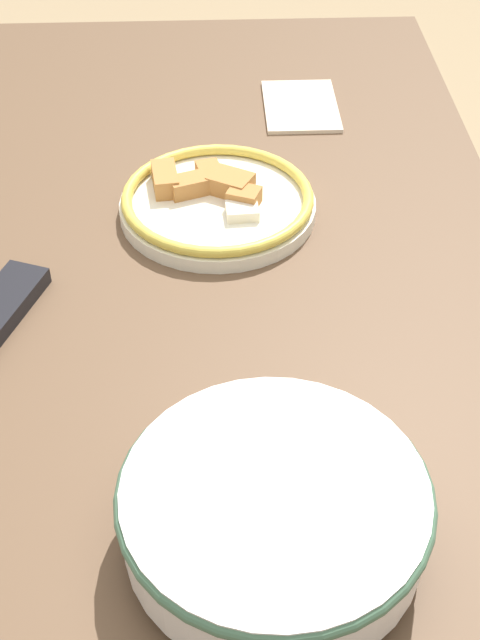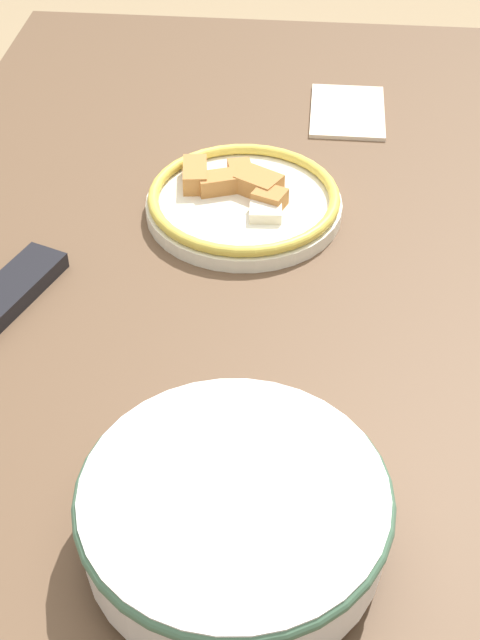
# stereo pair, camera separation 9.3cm
# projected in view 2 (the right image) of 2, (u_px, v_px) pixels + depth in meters

# --- Properties ---
(ground_plane) EXTENTS (8.00, 8.00, 0.00)m
(ground_plane) POSITION_uv_depth(u_px,v_px,m) (212.00, 619.00, 1.49)
(ground_plane) COLOR #9E8460
(dining_table) EXTENTS (1.55, 0.81, 0.71)m
(dining_table) POSITION_uv_depth(u_px,v_px,m) (202.00, 346.00, 1.07)
(dining_table) COLOR brown
(dining_table) RESTS_ON ground_plane
(noodle_bowl) EXTENTS (0.26, 0.26, 0.08)m
(noodle_bowl) POSITION_uv_depth(u_px,v_px,m) (234.00, 513.00, 0.74)
(noodle_bowl) COLOR silver
(noodle_bowl) RESTS_ON dining_table
(food_plate) EXTENTS (0.25, 0.25, 0.04)m
(food_plate) POSITION_uv_depth(u_px,v_px,m) (243.00, 201.00, 1.14)
(food_plate) COLOR silver
(food_plate) RESTS_ON dining_table
(tv_remote) EXTENTS (0.18, 0.11, 0.02)m
(tv_remote) POSITION_uv_depth(u_px,v_px,m) (7.00, 295.00, 1.01)
(tv_remote) COLOR black
(tv_remote) RESTS_ON dining_table
(folded_napkin) EXTENTS (0.16, 0.11, 0.01)m
(folded_napkin) POSITION_uv_depth(u_px,v_px,m) (347.00, 112.00, 1.34)
(folded_napkin) COLOR beige
(folded_napkin) RESTS_ON dining_table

